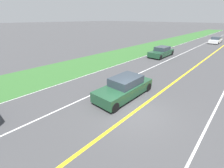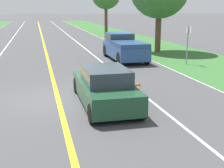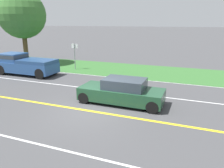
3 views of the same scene
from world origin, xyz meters
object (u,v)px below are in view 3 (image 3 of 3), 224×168
(dog, at_px, (133,89))
(roadside_tree_right_near, at_px, (22,15))
(pickup_truck, at_px, (25,64))
(ego_car, at_px, (122,92))
(street_sign, at_px, (75,53))

(dog, relative_size, roadside_tree_right_near, 0.16)
(pickup_truck, height_order, roadside_tree_right_near, roadside_tree_right_near)
(dog, height_order, roadside_tree_right_near, roadside_tree_right_near)
(pickup_truck, relative_size, roadside_tree_right_near, 0.70)
(ego_car, xyz_separation_m, street_sign, (6.88, 7.04, 0.89))
(dog, distance_m, pickup_truck, 10.54)
(dog, distance_m, street_sign, 9.33)
(pickup_truck, xyz_separation_m, roadside_tree_right_near, (3.84, 3.28, 4.13))
(roadside_tree_right_near, relative_size, street_sign, 3.03)
(street_sign, bearing_deg, dog, -127.66)
(dog, height_order, pickup_truck, pickup_truck)
(pickup_truck, distance_m, street_sign, 4.50)
(pickup_truck, relative_size, street_sign, 2.12)
(dog, bearing_deg, street_sign, 65.67)
(pickup_truck, distance_m, roadside_tree_right_near, 6.53)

